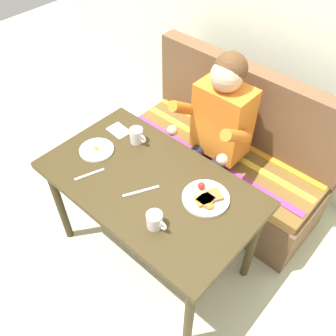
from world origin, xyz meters
TOP-DOWN VIEW (x-y plane):
  - ground_plane at (0.00, 0.00)m, footprint 8.00×8.00m
  - back_wall at (0.00, 1.27)m, footprint 4.40×0.10m
  - table at (0.00, 0.00)m, footprint 1.20×0.70m
  - couch at (0.00, 0.76)m, footprint 1.44×0.56m
  - person at (0.00, 0.59)m, footprint 0.45×0.61m
  - plate_breakfast at (0.30, 0.11)m, footprint 0.25×0.25m
  - plate_eggs at (-0.39, -0.03)m, footprint 0.20×0.20m
  - coffee_mug at (0.22, -0.19)m, footprint 0.12×0.08m
  - coffee_mug_second at (-0.28, 0.18)m, footprint 0.12×0.08m
  - napkin at (-0.43, 0.17)m, footprint 0.14×0.11m
  - fork at (-0.28, -0.18)m, footprint 0.07×0.16m
  - knife at (0.02, -0.08)m, footprint 0.11×0.18m

SIDE VIEW (x-z plane):
  - ground_plane at x=0.00m, z-range 0.00..0.00m
  - couch at x=0.00m, z-range -0.17..0.83m
  - table at x=0.00m, z-range 0.28..1.01m
  - fork at x=-0.28m, z-range 0.73..0.73m
  - knife at x=0.02m, z-range 0.73..0.73m
  - napkin at x=-0.43m, z-range 0.73..0.74m
  - plate_eggs at x=-0.39m, z-range 0.72..0.76m
  - person at x=0.00m, z-range 0.13..1.35m
  - plate_breakfast at x=0.30m, z-range 0.72..0.77m
  - coffee_mug at x=0.22m, z-range 0.73..0.82m
  - coffee_mug_second at x=-0.28m, z-range 0.73..0.82m
  - back_wall at x=0.00m, z-range 0.00..2.60m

